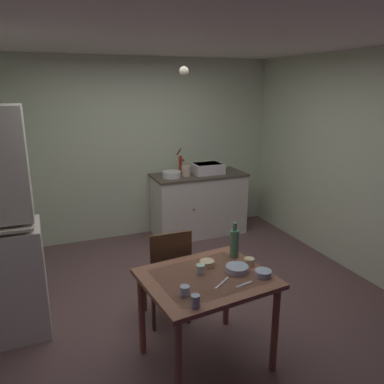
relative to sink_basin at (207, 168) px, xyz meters
The scene contains 22 objects.
ground_plane 2.25m from the sink_basin, 121.95° to the right, with size 5.34×5.34×0.00m, color brown.
wall_back 1.16m from the sink_basin, 160.87° to the left, with size 4.44×0.10×2.58m, color beige.
wall_right 2.08m from the sink_basin, 55.96° to the right, with size 0.10×4.16×2.58m, color beige.
ceiling_slab 2.59m from the sink_basin, 121.95° to the right, with size 4.44×4.16×0.10m, color silver.
counter_cabinet 0.56m from the sink_basin, behind, with size 1.38×0.64×0.92m.
sink_basin is the anchor object (origin of this frame).
hand_pump 0.42m from the sink_basin, behind, with size 0.05×0.27×0.39m.
mixing_bowl_counter 0.58m from the sink_basin, behind, with size 0.26×0.26×0.09m, color white.
stoneware_crock 0.36m from the sink_basin, behind, with size 0.13×0.13×0.16m, color beige.
dining_table 2.88m from the sink_basin, 114.33° to the right, with size 1.04×0.90×0.76m.
chair_far_side 2.41m from the sink_basin, 123.10° to the right, with size 0.41×0.41×0.94m.
serving_bowl_wide 2.78m from the sink_basin, 109.39° to the right, with size 0.18×0.18×0.05m, color #9EB2C6.
soup_bowl_small 2.69m from the sink_basin, 114.30° to the right, with size 0.12×0.12×0.05m, color beige.
sauce_dish 2.87m from the sink_basin, 105.58° to the right, with size 0.13×0.13×0.04m, color #9EB2C6.
teacup_cream 3.28m from the sink_basin, 115.62° to the right, with size 0.06×0.06×0.09m, color #9EB2C6.
teacup_mint 2.68m from the sink_basin, 106.86° to the right, with size 0.08×0.08×0.06m, color beige.
mug_tall 2.82m from the sink_basin, 115.33° to the right, with size 0.07×0.07×0.07m, color #ADD1C1.
mug_dark 3.14m from the sink_basin, 117.12° to the right, with size 0.07×0.07×0.07m, color #9EB2C6.
glass_bottle 2.51m from the sink_basin, 108.99° to the right, with size 0.08×0.08×0.31m.
table_knife 2.97m from the sink_basin, 112.13° to the right, with size 0.20×0.02×0.01m, color silver.
teaspoon_near_bowl 3.00m from the sink_basin, 109.04° to the right, with size 0.15×0.02×0.01m, color beige.
pendant_bulb 2.50m from the sink_basin, 120.13° to the right, with size 0.08×0.08×0.08m, color #F9EFCC.
Camera 1 is at (-1.20, -3.28, 2.18)m, focal length 35.25 mm.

